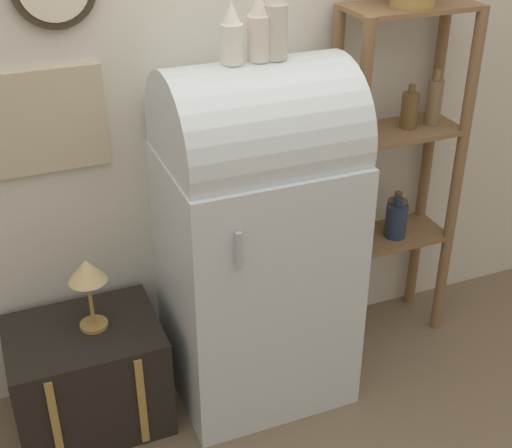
# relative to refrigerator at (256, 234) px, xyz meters

# --- Properties ---
(ground_plane) EXTENTS (12.00, 12.00, 0.00)m
(ground_plane) POSITION_rel_refrigerator_xyz_m (0.00, -0.25, -0.75)
(ground_plane) COLOR #7A664C
(wall_back) EXTENTS (7.00, 0.09, 2.70)m
(wall_back) POSITION_rel_refrigerator_xyz_m (-0.01, 0.32, 0.60)
(wall_back) COLOR silver
(wall_back) RESTS_ON ground_plane
(refrigerator) EXTENTS (0.71, 0.63, 1.46)m
(refrigerator) POSITION_rel_refrigerator_xyz_m (0.00, 0.00, 0.00)
(refrigerator) COLOR silver
(refrigerator) RESTS_ON ground_plane
(suitcase_trunk) EXTENTS (0.59, 0.46, 0.46)m
(suitcase_trunk) POSITION_rel_refrigerator_xyz_m (-0.72, 0.04, -0.52)
(suitcase_trunk) COLOR black
(suitcase_trunk) RESTS_ON ground_plane
(shelf_unit) EXTENTS (0.56, 0.28, 1.56)m
(shelf_unit) POSITION_rel_refrigerator_xyz_m (0.72, 0.14, 0.11)
(shelf_unit) COLOR olive
(shelf_unit) RESTS_ON ground_plane
(vase_left) EXTENTS (0.08, 0.08, 0.21)m
(vase_left) POSITION_rel_refrigerator_xyz_m (-0.09, 0.00, 0.80)
(vase_left) COLOR white
(vase_left) RESTS_ON refrigerator
(vase_center) EXTENTS (0.08, 0.08, 0.24)m
(vase_center) POSITION_rel_refrigerator_xyz_m (0.01, 0.00, 0.81)
(vase_center) COLOR silver
(vase_center) RESTS_ON refrigerator
(vase_right) EXTENTS (0.09, 0.09, 0.29)m
(vase_right) POSITION_rel_refrigerator_xyz_m (0.07, 0.00, 0.84)
(vase_right) COLOR beige
(vase_right) RESTS_ON refrigerator
(desk_lamp) EXTENTS (0.15, 0.15, 0.31)m
(desk_lamp) POSITION_rel_refrigerator_xyz_m (-0.67, 0.04, -0.06)
(desk_lamp) COLOR #AD8942
(desk_lamp) RESTS_ON suitcase_trunk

